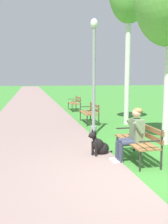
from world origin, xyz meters
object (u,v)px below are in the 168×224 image
Objects in this scene: park_bench_mid at (90,111)px; person_seated_on_near_bench at (132,133)px; dog_black at (100,146)px; park_bench_near at (139,139)px; lamp_post_near at (94,76)px; park_bench_far at (75,102)px.

park_bench_mid is 1.20× the size of person_seated_on_near_bench.
person_seated_on_near_bench is 1.63× the size of dog_black.
park_bench_near is 1.20× the size of person_seated_on_near_bench.
park_bench_mid is 4.54m from dog_black.
person_seated_on_near_bench is 0.93m from dog_black.
park_bench_near is 3.14m from lamp_post_near.
dog_black is at bearing 149.19° from park_bench_near.
person_seated_on_near_bench is at bearing -92.14° from park_bench_far.
lamp_post_near reaches higher than dog_black.
dog_black is at bearing 138.25° from person_seated_on_near_bench.
person_seated_on_near_bench reaches higher than park_bench_near.
park_bench_mid is at bearing 79.08° from dog_black.
lamp_post_near is at bearing 79.16° from dog_black.
person_seated_on_near_bench is at bearing -163.78° from park_bench_near.
lamp_post_near is at bearing -94.74° from park_bench_far.
park_bench_near is 9.17m from park_bench_far.
lamp_post_near reaches higher than park_bench_near.
park_bench_far is 8.73m from dog_black.
park_bench_near is at bearing -30.81° from dog_black.
park_bench_mid is at bearing 87.27° from person_seated_on_near_bench.
park_bench_near and park_bench_far have the same top height.
dog_black is 2.87m from lamp_post_near.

